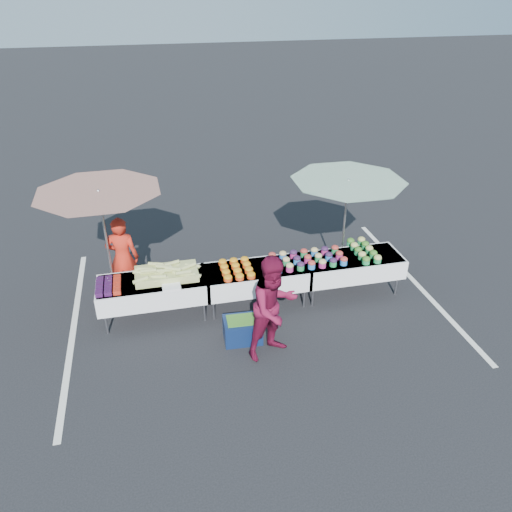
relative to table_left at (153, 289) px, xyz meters
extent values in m
plane|color=black|center=(1.80, 0.00, -0.58)|extent=(80.00, 80.00, 0.00)
cube|color=silver|center=(-1.40, 0.00, -0.58)|extent=(0.10, 5.00, 0.00)
cube|color=silver|center=(5.00, 0.00, -0.58)|extent=(0.10, 5.00, 0.00)
cube|color=white|center=(0.00, 0.00, 0.15)|extent=(1.80, 0.75, 0.04)
cube|color=white|center=(0.00, 0.00, -0.01)|extent=(1.86, 0.81, 0.36)
cylinder|color=slate|center=(-0.82, -0.29, -0.39)|extent=(0.04, 0.04, 0.39)
cylinder|color=slate|center=(-0.82, 0.29, -0.39)|extent=(0.04, 0.04, 0.39)
cylinder|color=slate|center=(0.82, -0.29, -0.39)|extent=(0.04, 0.04, 0.39)
cylinder|color=slate|center=(0.82, 0.29, -0.39)|extent=(0.04, 0.04, 0.39)
cube|color=white|center=(1.80, 0.00, 0.15)|extent=(1.80, 0.75, 0.04)
cube|color=white|center=(1.80, 0.00, -0.01)|extent=(1.86, 0.81, 0.36)
cylinder|color=slate|center=(0.98, -0.29, -0.39)|extent=(0.04, 0.04, 0.39)
cylinder|color=slate|center=(0.98, 0.29, -0.39)|extent=(0.04, 0.04, 0.39)
cylinder|color=slate|center=(2.62, -0.29, -0.39)|extent=(0.04, 0.04, 0.39)
cylinder|color=slate|center=(2.62, 0.29, -0.39)|extent=(0.04, 0.04, 0.39)
cube|color=white|center=(3.60, 0.00, 0.15)|extent=(1.80, 0.75, 0.04)
cube|color=white|center=(3.60, 0.00, -0.01)|extent=(1.86, 0.81, 0.36)
cylinder|color=slate|center=(2.78, -0.29, -0.39)|extent=(0.04, 0.04, 0.39)
cylinder|color=slate|center=(2.78, 0.29, -0.39)|extent=(0.04, 0.04, 0.39)
cylinder|color=slate|center=(4.42, -0.29, -0.39)|extent=(0.04, 0.04, 0.39)
cylinder|color=slate|center=(4.42, 0.29, -0.39)|extent=(0.04, 0.04, 0.39)
cube|color=black|center=(-0.85, -0.27, 0.21)|extent=(0.12, 0.12, 0.08)
cube|color=black|center=(-0.85, -0.13, 0.21)|extent=(0.12, 0.12, 0.08)
cube|color=black|center=(-0.85, 0.01, 0.21)|extent=(0.12, 0.12, 0.08)
cube|color=black|center=(-0.85, 0.15, 0.21)|extent=(0.12, 0.12, 0.08)
cube|color=black|center=(-0.71, -0.27, 0.21)|extent=(0.12, 0.12, 0.08)
cube|color=black|center=(-0.71, -0.13, 0.21)|extent=(0.12, 0.12, 0.08)
cube|color=black|center=(-0.71, 0.01, 0.21)|extent=(0.12, 0.12, 0.08)
cube|color=black|center=(-0.71, 0.15, 0.21)|extent=(0.12, 0.12, 0.08)
cube|color=#A11811|center=(-0.57, -0.27, 0.21)|extent=(0.12, 0.12, 0.08)
cube|color=#A11811|center=(-0.57, -0.13, 0.21)|extent=(0.12, 0.12, 0.08)
cube|color=#A11811|center=(-0.57, 0.01, 0.21)|extent=(0.12, 0.12, 0.08)
cube|color=#A11811|center=(-0.57, 0.15, 0.21)|extent=(0.12, 0.12, 0.08)
cube|color=#A3AF5A|center=(0.25, 0.05, 0.24)|extent=(1.05, 0.55, 0.14)
cylinder|color=#A3AF5A|center=(0.55, 0.20, 0.27)|extent=(0.27, 0.09, 0.10)
cylinder|color=#A3AF5A|center=(-0.13, 0.10, 0.34)|extent=(0.27, 0.14, 0.07)
cylinder|color=#A3AF5A|center=(0.36, -0.06, 0.38)|extent=(0.27, 0.14, 0.09)
cylinder|color=#A3AF5A|center=(-0.17, 0.08, 0.28)|extent=(0.27, 0.15, 0.10)
cylinder|color=#A3AF5A|center=(0.07, -0.01, 0.33)|extent=(0.27, 0.15, 0.08)
cylinder|color=#A3AF5A|center=(0.21, 0.09, 0.36)|extent=(0.27, 0.10, 0.10)
cylinder|color=#A3AF5A|center=(0.21, -0.03, 0.36)|extent=(0.27, 0.07, 0.08)
cylinder|color=#A3AF5A|center=(0.12, -0.13, 0.31)|extent=(0.27, 0.14, 0.09)
cylinder|color=#A3AF5A|center=(0.09, 0.25, 0.34)|extent=(0.27, 0.12, 0.08)
cylinder|color=#A3AF5A|center=(0.71, 0.14, 0.29)|extent=(0.27, 0.16, 0.08)
cylinder|color=#A3AF5A|center=(-0.06, 0.01, 0.34)|extent=(0.27, 0.11, 0.07)
cylinder|color=#A3AF5A|center=(0.16, -0.18, 0.27)|extent=(0.27, 0.10, 0.07)
cylinder|color=#A3AF5A|center=(0.36, 0.19, 0.35)|extent=(0.27, 0.12, 0.08)
cylinder|color=#A3AF5A|center=(-0.18, -0.17, 0.31)|extent=(0.27, 0.15, 0.08)
cylinder|color=#A3AF5A|center=(-0.09, 0.09, 0.36)|extent=(0.27, 0.10, 0.08)
cylinder|color=#A3AF5A|center=(0.46, 0.00, 0.32)|extent=(0.27, 0.16, 0.10)
cylinder|color=#A3AF5A|center=(-0.03, -0.02, 0.38)|extent=(0.27, 0.12, 0.09)
cylinder|color=#A3AF5A|center=(0.52, -0.18, 0.37)|extent=(0.27, 0.09, 0.07)
cylinder|color=#A3AF5A|center=(0.58, -0.15, 0.30)|extent=(0.27, 0.10, 0.09)
cylinder|color=#A3AF5A|center=(0.50, -0.09, 0.28)|extent=(0.27, 0.12, 0.09)
cylinder|color=#A3AF5A|center=(0.35, 0.28, 0.27)|extent=(0.27, 0.10, 0.08)
cylinder|color=#A3AF5A|center=(0.63, 0.03, 0.34)|extent=(0.27, 0.14, 0.10)
cylinder|color=#A3AF5A|center=(0.56, 0.25, 0.27)|extent=(0.27, 0.12, 0.07)
cylinder|color=#A3AF5A|center=(0.50, 0.23, 0.27)|extent=(0.27, 0.07, 0.10)
cylinder|color=#A3AF5A|center=(0.67, -0.19, 0.27)|extent=(0.27, 0.09, 0.10)
cube|color=white|center=(0.30, -0.30, 0.19)|extent=(0.30, 0.25, 0.05)
cylinder|color=#C63D16|center=(1.25, -0.28, 0.19)|extent=(0.15, 0.15, 0.05)
ellipsoid|color=#C1710A|center=(1.25, -0.28, 0.23)|extent=(0.15, 0.15, 0.08)
cylinder|color=#C63D16|center=(1.25, -0.10, 0.19)|extent=(0.15, 0.15, 0.05)
ellipsoid|color=#C1710A|center=(1.25, -0.10, 0.23)|extent=(0.15, 0.15, 0.08)
cylinder|color=#C63D16|center=(1.25, 0.08, 0.19)|extent=(0.15, 0.15, 0.05)
ellipsoid|color=#C1710A|center=(1.25, 0.08, 0.23)|extent=(0.15, 0.15, 0.08)
cylinder|color=#C63D16|center=(1.25, 0.26, 0.19)|extent=(0.15, 0.15, 0.05)
ellipsoid|color=#C1710A|center=(1.25, 0.26, 0.23)|extent=(0.15, 0.15, 0.08)
cylinder|color=#C63D16|center=(1.45, -0.28, 0.19)|extent=(0.15, 0.15, 0.05)
ellipsoid|color=#C1710A|center=(1.45, -0.28, 0.23)|extent=(0.15, 0.15, 0.08)
cylinder|color=#C63D16|center=(1.45, -0.10, 0.19)|extent=(0.15, 0.15, 0.05)
ellipsoid|color=#C1710A|center=(1.45, -0.10, 0.23)|extent=(0.15, 0.15, 0.08)
cylinder|color=#C63D16|center=(1.45, 0.08, 0.19)|extent=(0.15, 0.15, 0.05)
ellipsoid|color=#C1710A|center=(1.45, 0.08, 0.23)|extent=(0.15, 0.15, 0.08)
cylinder|color=#C63D16|center=(1.45, 0.26, 0.19)|extent=(0.15, 0.15, 0.05)
ellipsoid|color=#C1710A|center=(1.45, 0.26, 0.23)|extent=(0.15, 0.15, 0.08)
cylinder|color=#C63D16|center=(1.65, -0.28, 0.19)|extent=(0.15, 0.15, 0.05)
ellipsoid|color=#C1710A|center=(1.65, -0.28, 0.23)|extent=(0.15, 0.15, 0.08)
cylinder|color=#C63D16|center=(1.65, -0.10, 0.19)|extent=(0.15, 0.15, 0.05)
ellipsoid|color=#C1710A|center=(1.65, -0.10, 0.23)|extent=(0.15, 0.15, 0.08)
cylinder|color=#C63D16|center=(1.65, 0.08, 0.19)|extent=(0.15, 0.15, 0.05)
ellipsoid|color=#C1710A|center=(1.65, 0.08, 0.23)|extent=(0.15, 0.15, 0.08)
cylinder|color=#C63D16|center=(1.65, 0.26, 0.19)|extent=(0.15, 0.15, 0.05)
ellipsoid|color=#C1710A|center=(1.65, 0.26, 0.23)|extent=(0.15, 0.15, 0.08)
cylinder|color=blue|center=(2.15, -0.22, 0.22)|extent=(0.13, 0.13, 0.10)
ellipsoid|color=maroon|center=(2.15, -0.22, 0.28)|extent=(0.14, 0.14, 0.10)
cylinder|color=#A9246C|center=(2.15, 0.00, 0.22)|extent=(0.13, 0.13, 0.10)
ellipsoid|color=maroon|center=(2.15, 0.00, 0.28)|extent=(0.14, 0.14, 0.10)
cylinder|color=#218445|center=(2.15, 0.22, 0.22)|extent=(0.13, 0.13, 0.10)
ellipsoid|color=maroon|center=(2.15, 0.22, 0.28)|extent=(0.14, 0.14, 0.10)
cylinder|color=#A9246C|center=(2.35, -0.22, 0.22)|extent=(0.13, 0.13, 0.10)
ellipsoid|color=tan|center=(2.35, -0.22, 0.28)|extent=(0.14, 0.14, 0.10)
cylinder|color=#218445|center=(2.35, 0.00, 0.22)|extent=(0.13, 0.13, 0.10)
ellipsoid|color=tan|center=(2.35, 0.00, 0.28)|extent=(0.14, 0.14, 0.10)
cylinder|color=blue|center=(2.35, 0.22, 0.22)|extent=(0.13, 0.13, 0.10)
ellipsoid|color=tan|center=(2.35, 0.22, 0.28)|extent=(0.14, 0.14, 0.10)
cylinder|color=#218445|center=(2.55, -0.22, 0.22)|extent=(0.13, 0.13, 0.10)
ellipsoid|color=black|center=(2.55, -0.22, 0.28)|extent=(0.14, 0.14, 0.10)
cylinder|color=blue|center=(2.55, 0.00, 0.22)|extent=(0.13, 0.13, 0.10)
ellipsoid|color=black|center=(2.55, 0.00, 0.28)|extent=(0.14, 0.14, 0.10)
cylinder|color=#A9246C|center=(2.55, 0.22, 0.22)|extent=(0.13, 0.13, 0.10)
ellipsoid|color=black|center=(2.55, 0.22, 0.28)|extent=(0.14, 0.14, 0.10)
cylinder|color=blue|center=(2.75, -0.22, 0.22)|extent=(0.13, 0.13, 0.10)
ellipsoid|color=maroon|center=(2.75, -0.22, 0.28)|extent=(0.14, 0.14, 0.10)
cylinder|color=#A9246C|center=(2.75, 0.00, 0.22)|extent=(0.13, 0.13, 0.10)
ellipsoid|color=maroon|center=(2.75, 0.00, 0.28)|extent=(0.14, 0.14, 0.10)
cylinder|color=#218445|center=(2.75, 0.22, 0.22)|extent=(0.13, 0.13, 0.10)
ellipsoid|color=maroon|center=(2.75, 0.22, 0.28)|extent=(0.14, 0.14, 0.10)
cylinder|color=#A9246C|center=(2.95, -0.22, 0.22)|extent=(0.13, 0.13, 0.10)
ellipsoid|color=tan|center=(2.95, -0.22, 0.28)|extent=(0.14, 0.14, 0.10)
cylinder|color=#218445|center=(2.95, 0.00, 0.22)|extent=(0.13, 0.13, 0.10)
ellipsoid|color=tan|center=(2.95, 0.00, 0.28)|extent=(0.14, 0.14, 0.10)
cylinder|color=blue|center=(2.95, 0.22, 0.22)|extent=(0.13, 0.13, 0.10)
ellipsoid|color=tan|center=(2.95, 0.22, 0.28)|extent=(0.14, 0.14, 0.10)
cylinder|color=#218445|center=(3.15, -0.22, 0.22)|extent=(0.13, 0.13, 0.10)
ellipsoid|color=black|center=(3.15, -0.22, 0.28)|extent=(0.14, 0.14, 0.10)
cylinder|color=blue|center=(3.15, 0.00, 0.22)|extent=(0.13, 0.13, 0.10)
ellipsoid|color=black|center=(3.15, 0.00, 0.28)|extent=(0.14, 0.14, 0.10)
cylinder|color=#A9246C|center=(3.15, 0.22, 0.22)|extent=(0.13, 0.13, 0.10)
ellipsoid|color=black|center=(3.15, 0.22, 0.28)|extent=(0.14, 0.14, 0.10)
cylinder|color=blue|center=(3.35, -0.22, 0.22)|extent=(0.13, 0.13, 0.10)
ellipsoid|color=maroon|center=(3.35, -0.22, 0.28)|extent=(0.14, 0.14, 0.10)
cylinder|color=#A9246C|center=(3.35, 0.00, 0.22)|extent=(0.13, 0.13, 0.10)
ellipsoid|color=maroon|center=(3.35, 0.00, 0.28)|extent=(0.14, 0.14, 0.10)
cylinder|color=#218445|center=(3.35, 0.22, 0.22)|extent=(0.13, 0.13, 0.10)
ellipsoid|color=maroon|center=(3.35, 0.22, 0.28)|extent=(0.14, 0.14, 0.10)
cylinder|color=#218445|center=(3.75, -0.28, 0.21)|extent=(0.14, 0.14, 0.08)
ellipsoid|color=#2E681B|center=(3.75, -0.28, 0.26)|extent=(0.14, 0.14, 0.11)
cylinder|color=#218445|center=(3.75, -0.10, 0.21)|extent=(0.14, 0.14, 0.08)
ellipsoid|color=#ADB651|center=(3.75, -0.10, 0.26)|extent=(0.14, 0.14, 0.11)
cylinder|color=#218445|center=(3.75, 0.08, 0.21)|extent=(0.14, 0.14, 0.08)
ellipsoid|color=#2E681B|center=(3.75, 0.08, 0.26)|extent=(0.14, 0.14, 0.11)
cylinder|color=#218445|center=(3.75, 0.26, 0.21)|extent=(0.14, 0.14, 0.08)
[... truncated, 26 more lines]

